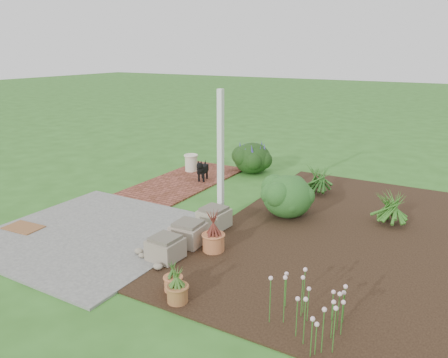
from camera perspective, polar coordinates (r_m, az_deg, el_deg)
The scene contains 19 objects.
ground at distance 8.71m, azimuth -2.47°, elevation -4.88°, with size 80.00×80.00×0.00m, color #2F631F.
concrete_patio at distance 8.22m, azimuth -16.63°, elevation -6.82°, with size 3.50×3.50×0.04m, color #5C5C5A.
brick_path at distance 10.97m, azimuth -5.03°, elevation -0.21°, with size 1.60×3.50×0.04m, color brown.
garden_bed at distance 8.19m, azimuth 14.51°, elevation -6.76°, with size 4.00×7.00×0.03m, color black.
veranda_post at distance 8.26m, azimuth -0.45°, elevation 3.04°, with size 0.10×0.10×2.50m, color white.
stone_trough_near at distance 6.96m, azimuth -7.65°, elevation -9.04°, with size 0.47×0.47×0.32m, color gray.
stone_trough_mid at distance 7.41m, azimuth -4.67°, elevation -7.19°, with size 0.50×0.50×0.33m, color gray.
stone_trough_far at distance 8.05m, azimuth -1.30°, elevation -5.17°, with size 0.49×0.49×0.33m, color gray.
coir_doormat at distance 8.85m, azimuth -24.73°, elevation -5.76°, with size 0.68×0.44×0.02m, color brown.
black_dog at distance 10.79m, azimuth -2.86°, elevation 1.34°, with size 0.28×0.58×0.51m.
cream_ceramic_urn at distance 11.72m, azimuth -4.32°, elevation 2.10°, with size 0.33×0.33×0.43m, color beige.
evergreen_shrub at distance 8.61m, azimuth 8.32°, elevation -2.14°, with size 0.98×0.98×0.83m, color #133E16.
agapanthus_clump_back at distance 8.72m, azimuth 20.95°, elevation -3.09°, with size 0.86×0.86×0.77m, color #16410B, non-canonical shape.
agapanthus_clump_front at distance 10.10m, azimuth 12.22°, elevation 0.32°, with size 0.87×0.87×0.77m, color #153910, non-canonical shape.
pink_flower_patch at distance 5.32m, azimuth 10.26°, elevation -16.18°, with size 0.95×0.95×0.61m, color #113D0F, non-canonical shape.
terracotta_pot_bronze at distance 7.17m, azimuth -1.39°, elevation -8.27°, with size 0.35×0.35×0.29m, color #B96B3E.
terracotta_pot_small_left at distance 5.89m, azimuth -6.10°, elevation -14.68°, with size 0.27×0.27×0.23m, color #955C32.
terracotta_pot_small_right at distance 6.14m, azimuth -6.64°, elevation -13.39°, with size 0.25×0.25×0.21m, color #B6693D.
purple_flowering_bush at distance 11.64m, azimuth 3.71°, elevation 2.83°, with size 0.98×0.98×0.83m, color black.
Camera 1 is at (4.39, -6.80, 3.20)m, focal length 35.00 mm.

